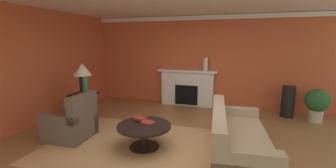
% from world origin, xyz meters
% --- Properties ---
extents(ground_plane, '(9.15, 9.15, 0.00)m').
position_xyz_m(ground_plane, '(0.00, 0.00, 0.00)').
color(ground_plane, olive).
extents(wall_fireplace, '(7.64, 0.12, 2.73)m').
position_xyz_m(wall_fireplace, '(0.00, 3.10, 1.37)').
color(wall_fireplace, '#C65633').
rests_on(wall_fireplace, ground_plane).
extents(wall_window, '(0.12, 6.68, 2.73)m').
position_xyz_m(wall_window, '(-3.58, 0.30, 1.37)').
color(wall_window, '#C65633').
rests_on(wall_window, ground_plane).
extents(crown_moulding, '(7.64, 0.08, 0.12)m').
position_xyz_m(crown_moulding, '(0.00, 3.02, 2.65)').
color(crown_moulding, white).
extents(area_rug, '(3.68, 2.45, 0.01)m').
position_xyz_m(area_rug, '(-0.64, -0.16, 0.01)').
color(area_rug, tan).
rests_on(area_rug, ground_plane).
extents(fireplace, '(1.80, 0.35, 1.11)m').
position_xyz_m(fireplace, '(-0.51, 2.89, 0.53)').
color(fireplace, white).
rests_on(fireplace, ground_plane).
extents(sofa, '(1.09, 2.17, 0.85)m').
position_xyz_m(sofa, '(1.00, -0.04, 0.30)').
color(sofa, tan).
rests_on(sofa, ground_plane).
extents(armchair_near_window, '(0.85, 0.85, 0.95)m').
position_xyz_m(armchair_near_window, '(-2.21, -0.23, 0.31)').
color(armchair_near_window, brown).
rests_on(armchair_near_window, ground_plane).
extents(coffee_table, '(1.00, 1.00, 0.45)m').
position_xyz_m(coffee_table, '(-0.64, -0.16, 0.34)').
color(coffee_table, black).
rests_on(coffee_table, ground_plane).
extents(side_table, '(0.56, 0.56, 0.70)m').
position_xyz_m(side_table, '(-2.64, 0.75, 0.40)').
color(side_table, black).
rests_on(side_table, ground_plane).
extents(table_lamp, '(0.44, 0.44, 0.75)m').
position_xyz_m(table_lamp, '(-2.64, 0.75, 1.22)').
color(table_lamp, black).
rests_on(table_lamp, side_table).
extents(vase_on_side_table, '(0.12, 0.12, 0.44)m').
position_xyz_m(vase_on_side_table, '(-2.49, 0.63, 0.92)').
color(vase_on_side_table, '#33703D').
rests_on(vase_on_side_table, side_table).
extents(vase_tall_corner, '(0.32, 0.32, 0.83)m').
position_xyz_m(vase_tall_corner, '(2.26, 2.59, 0.42)').
color(vase_tall_corner, black).
rests_on(vase_tall_corner, ground_plane).
extents(vase_mantel_right, '(0.14, 0.14, 0.39)m').
position_xyz_m(vase_mantel_right, '(0.04, 2.84, 1.31)').
color(vase_mantel_right, beige).
rests_on(vase_mantel_right, fireplace).
extents(book_red_cover, '(0.28, 0.25, 0.04)m').
position_xyz_m(book_red_cover, '(-0.59, -0.08, 0.47)').
color(book_red_cover, maroon).
rests_on(book_red_cover, coffee_table).
extents(book_art_folio, '(0.24, 0.21, 0.04)m').
position_xyz_m(book_art_folio, '(-0.79, 0.00, 0.51)').
color(book_art_folio, maroon).
rests_on(book_art_folio, coffee_table).
extents(potted_plant, '(0.56, 0.56, 0.83)m').
position_xyz_m(potted_plant, '(2.86, 2.39, 0.49)').
color(potted_plant, '#BCB29E').
rests_on(potted_plant, ground_plane).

